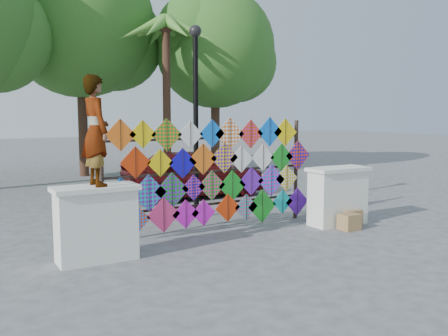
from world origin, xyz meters
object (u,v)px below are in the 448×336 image
at_px(lamppost, 196,103).
at_px(vendor_woman, 96,131).
at_px(kite_rack, 216,173).
at_px(sedan, 194,173).

bearing_deg(lamppost, vendor_woman, -143.41).
xyz_separation_m(vendor_woman, lamppost, (2.96, 2.20, 0.50)).
bearing_deg(kite_rack, lamppost, 81.46).
bearing_deg(sedan, lamppost, 154.47).
bearing_deg(vendor_woman, sedan, -45.29).
distance_m(kite_rack, vendor_woman, 3.08).
relative_size(vendor_woman, lamppost, 0.41).
distance_m(kite_rack, lamppost, 1.96).
bearing_deg(sedan, vendor_woman, 138.85).
distance_m(kite_rack, sedan, 4.13).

